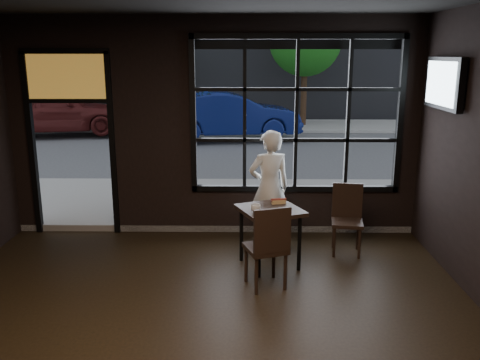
{
  "coord_description": "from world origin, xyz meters",
  "views": [
    {
      "loc": [
        0.48,
        -3.87,
        2.66
      ],
      "look_at": [
        0.4,
        2.2,
        1.15
      ],
      "focal_mm": 38.0,
      "sensor_mm": 36.0,
      "label": 1
    }
  ],
  "objects_px": {
    "chair_near": "(266,245)",
    "navy_car": "(230,115)",
    "man": "(269,188)",
    "cafe_table": "(270,237)"
  },
  "relations": [
    {
      "from": "man",
      "to": "cafe_table",
      "type": "bearing_deg",
      "value": 72.56
    },
    {
      "from": "man",
      "to": "navy_car",
      "type": "xyz_separation_m",
      "value": [
        -0.83,
        8.83,
        -0.02
      ]
    },
    {
      "from": "chair_near",
      "to": "navy_car",
      "type": "xyz_separation_m",
      "value": [
        -0.74,
        10.22,
        0.3
      ]
    },
    {
      "from": "cafe_table",
      "to": "man",
      "type": "relative_size",
      "value": 0.47
    },
    {
      "from": "man",
      "to": "navy_car",
      "type": "height_order",
      "value": "man"
    },
    {
      "from": "navy_car",
      "to": "man",
      "type": "bearing_deg",
      "value": 176.18
    },
    {
      "from": "chair_near",
      "to": "navy_car",
      "type": "height_order",
      "value": "navy_car"
    },
    {
      "from": "chair_near",
      "to": "man",
      "type": "relative_size",
      "value": 0.61
    },
    {
      "from": "navy_car",
      "to": "cafe_table",
      "type": "bearing_deg",
      "value": 175.61
    },
    {
      "from": "man",
      "to": "navy_car",
      "type": "distance_m",
      "value": 8.86
    }
  ]
}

